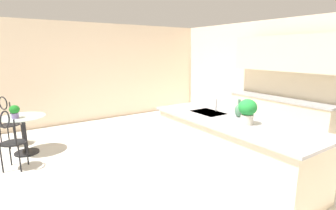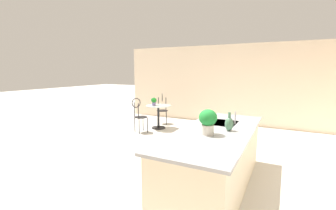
% 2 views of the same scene
% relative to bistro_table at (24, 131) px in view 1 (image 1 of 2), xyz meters
% --- Properties ---
extents(ground_plane, '(40.00, 40.00, 0.00)m').
position_rel_bistro_table_xyz_m(ground_plane, '(2.51, 1.79, -0.45)').
color(ground_plane, beige).
extents(wall_back, '(9.00, 0.12, 2.70)m').
position_rel_bistro_table_xyz_m(wall_back, '(2.51, 5.45, 0.90)').
color(wall_back, beige).
rests_on(wall_back, ground).
extents(wall_left_window, '(0.12, 7.80, 2.70)m').
position_rel_bistro_table_xyz_m(wall_left_window, '(-1.75, 1.79, 0.90)').
color(wall_left_window, beige).
rests_on(wall_left_window, ground).
extents(kitchen_island, '(2.80, 1.06, 0.92)m').
position_rel_bistro_table_xyz_m(kitchen_island, '(2.81, 2.64, 0.02)').
color(kitchen_island, beige).
rests_on(kitchen_island, ground).
extents(back_counter_run, '(2.44, 0.64, 1.52)m').
position_rel_bistro_table_xyz_m(back_counter_run, '(2.11, 4.99, 0.05)').
color(back_counter_run, beige).
rests_on(back_counter_run, ground).
extents(upper_cabinet_run, '(2.40, 0.36, 0.76)m').
position_rel_bistro_table_xyz_m(upper_cabinet_run, '(2.11, 4.97, 1.45)').
color(upper_cabinet_run, beige).
rests_on(upper_cabinet_run, back_counter_run).
extents(bistro_table, '(0.80, 0.80, 0.74)m').
position_rel_bistro_table_xyz_m(bistro_table, '(0.00, 0.00, 0.00)').
color(bistro_table, black).
rests_on(bistro_table, ground).
extents(chair_near_window, '(0.52, 0.51, 1.04)m').
position_rel_bistro_table_xyz_m(chair_near_window, '(0.70, -0.25, 0.13)').
color(chair_near_window, black).
rests_on(chair_near_window, ground).
extents(chair_by_island, '(0.52, 0.52, 1.04)m').
position_rel_bistro_table_xyz_m(chair_by_island, '(-0.67, -0.23, 0.13)').
color(chair_by_island, black).
rests_on(chair_by_island, ground).
extents(sink_faucet, '(0.02, 0.02, 0.22)m').
position_rel_bistro_table_xyz_m(sink_faucet, '(2.26, 2.82, 0.58)').
color(sink_faucet, '#B2B5BA').
rests_on(sink_faucet, kitchen_island).
extents(potted_plant_on_table, '(0.17, 0.17, 0.25)m').
position_rel_bistro_table_xyz_m(potted_plant_on_table, '(0.07, -0.12, 0.43)').
color(potted_plant_on_table, '#7A669E').
rests_on(potted_plant_on_table, bistro_table).
extents(potted_plant_counter_near, '(0.26, 0.26, 0.37)m').
position_rel_bistro_table_xyz_m(potted_plant_counter_near, '(3.11, 2.60, 0.68)').
color(potted_plant_counter_near, beige).
rests_on(potted_plant_counter_near, kitchen_island).
extents(vase_on_counter, '(0.13, 0.13, 0.29)m').
position_rel_bistro_table_xyz_m(vase_on_counter, '(2.76, 2.83, 0.58)').
color(vase_on_counter, '#4C7A5B').
rests_on(vase_on_counter, kitchen_island).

